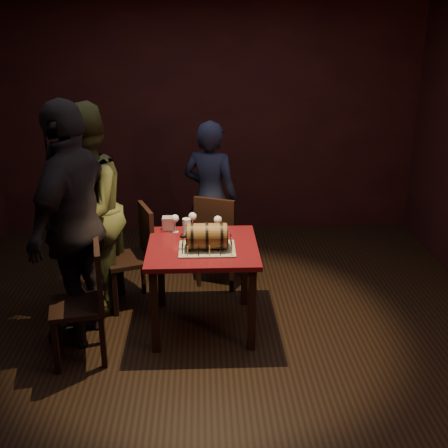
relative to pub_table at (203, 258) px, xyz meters
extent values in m
plane|color=black|center=(0.09, -0.10, -0.64)|extent=(5.00, 5.00, 0.00)
cube|color=black|center=(0.09, 2.40, 0.76)|extent=(5.00, 0.04, 2.80)
cube|color=black|center=(0.09, -2.60, 0.76)|extent=(5.00, 0.04, 2.80)
cube|color=#4E0D12|center=(0.00, 0.00, 0.09)|extent=(0.90, 0.90, 0.04)
cube|color=black|center=(-0.38, -0.38, -0.29)|extent=(0.06, 0.06, 0.71)
cube|color=black|center=(0.38, -0.38, -0.29)|extent=(0.06, 0.06, 0.71)
cube|color=black|center=(-0.38, 0.38, -0.29)|extent=(0.06, 0.06, 0.71)
cube|color=black|center=(0.38, 0.38, -0.29)|extent=(0.06, 0.06, 0.71)
cube|color=gray|center=(0.04, -0.09, 0.12)|extent=(0.45, 0.35, 0.01)
cylinder|color=brown|center=(0.04, -0.09, 0.23)|extent=(0.31, 0.21, 0.21)
cylinder|color=black|center=(-0.08, -0.09, 0.23)|extent=(0.02, 0.23, 0.23)
cylinder|color=black|center=(0.04, -0.09, 0.23)|extent=(0.02, 0.23, 0.23)
cylinder|color=black|center=(0.15, -0.09, 0.23)|extent=(0.02, 0.23, 0.23)
cylinder|color=black|center=(-0.12, -0.09, 0.23)|extent=(0.01, 0.20, 0.20)
cylinder|color=black|center=(0.20, -0.09, 0.23)|extent=(0.01, 0.20, 0.20)
cylinder|color=black|center=(-0.15, -0.09, 0.23)|extent=(0.04, 0.02, 0.02)
sphere|color=black|center=(-0.17, -0.09, 0.23)|extent=(0.03, 0.03, 0.03)
cylinder|color=#F9ED95|center=(-0.12, -0.24, 0.16)|extent=(0.01, 0.01, 0.08)
cylinder|color=black|center=(-0.12, -0.24, 0.21)|extent=(0.00, 0.00, 0.01)
cylinder|color=black|center=(-0.03, -0.24, 0.16)|extent=(0.01, 0.01, 0.08)
cylinder|color=black|center=(-0.03, -0.24, 0.21)|extent=(0.00, 0.00, 0.01)
cylinder|color=#F9ED95|center=(0.05, -0.24, 0.16)|extent=(0.01, 0.01, 0.08)
cylinder|color=black|center=(0.05, -0.24, 0.21)|extent=(0.00, 0.00, 0.01)
cylinder|color=black|center=(0.14, -0.24, 0.16)|extent=(0.01, 0.01, 0.08)
cylinder|color=black|center=(0.14, -0.24, 0.21)|extent=(0.00, 0.00, 0.01)
cylinder|color=#F9ED95|center=(0.22, -0.24, 0.16)|extent=(0.01, 0.01, 0.08)
cylinder|color=black|center=(0.22, -0.24, 0.21)|extent=(0.00, 0.00, 0.01)
cylinder|color=black|center=(0.23, -0.16, 0.16)|extent=(0.01, 0.01, 0.08)
cylinder|color=black|center=(0.23, -0.16, 0.21)|extent=(0.00, 0.00, 0.01)
cylinder|color=#F9ED95|center=(0.23, -0.08, 0.16)|extent=(0.01, 0.01, 0.08)
cylinder|color=black|center=(0.23, -0.08, 0.21)|extent=(0.00, 0.00, 0.01)
cylinder|color=black|center=(0.23, 0.01, 0.16)|extent=(0.01, 0.01, 0.08)
cylinder|color=black|center=(0.23, 0.01, 0.21)|extent=(0.00, 0.00, 0.01)
cylinder|color=#F9ED95|center=(0.19, 0.05, 0.16)|extent=(0.01, 0.01, 0.08)
cylinder|color=black|center=(0.19, 0.05, 0.21)|extent=(0.00, 0.00, 0.01)
cylinder|color=black|center=(0.10, 0.05, 0.16)|extent=(0.01, 0.01, 0.08)
cylinder|color=black|center=(0.10, 0.05, 0.21)|extent=(0.00, 0.00, 0.01)
cylinder|color=#F9ED95|center=(0.02, 0.05, 0.16)|extent=(0.01, 0.01, 0.08)
cylinder|color=black|center=(0.02, 0.05, 0.21)|extent=(0.00, 0.00, 0.01)
cylinder|color=black|center=(-0.07, 0.05, 0.16)|extent=(0.01, 0.01, 0.08)
cylinder|color=black|center=(-0.07, 0.05, 0.21)|extent=(0.00, 0.00, 0.01)
cylinder|color=#F9ED95|center=(-0.15, 0.05, 0.16)|extent=(0.01, 0.01, 0.08)
cylinder|color=black|center=(-0.15, 0.05, 0.21)|extent=(0.00, 0.00, 0.01)
cylinder|color=black|center=(-0.16, -0.03, 0.16)|extent=(0.01, 0.01, 0.08)
cylinder|color=black|center=(-0.16, -0.03, 0.21)|extent=(0.00, 0.00, 0.01)
cylinder|color=#F9ED95|center=(-0.16, -0.11, 0.16)|extent=(0.01, 0.01, 0.08)
cylinder|color=black|center=(-0.16, -0.11, 0.21)|extent=(0.00, 0.00, 0.01)
cylinder|color=black|center=(-0.16, -0.20, 0.16)|extent=(0.01, 0.01, 0.08)
cylinder|color=black|center=(-0.16, -0.20, 0.21)|extent=(0.00, 0.00, 0.01)
cylinder|color=silver|center=(-0.24, 0.31, 0.11)|extent=(0.06, 0.06, 0.01)
cylinder|color=silver|center=(-0.24, 0.31, 0.16)|extent=(0.01, 0.01, 0.09)
sphere|color=silver|center=(-0.24, 0.31, 0.23)|extent=(0.07, 0.07, 0.07)
sphere|color=#591114|center=(-0.24, 0.31, 0.23)|extent=(0.05, 0.05, 0.05)
cylinder|color=silver|center=(-0.08, 0.36, 0.11)|extent=(0.06, 0.06, 0.01)
cylinder|color=silver|center=(-0.08, 0.36, 0.16)|extent=(0.01, 0.01, 0.09)
sphere|color=silver|center=(-0.08, 0.36, 0.23)|extent=(0.07, 0.07, 0.07)
cylinder|color=silver|center=(0.13, 0.26, 0.11)|extent=(0.06, 0.06, 0.01)
cylinder|color=silver|center=(0.13, 0.26, 0.16)|extent=(0.01, 0.01, 0.09)
sphere|color=silver|center=(0.13, 0.26, 0.23)|extent=(0.07, 0.07, 0.07)
sphere|color=#BF594C|center=(0.13, 0.26, 0.23)|extent=(0.05, 0.05, 0.05)
cylinder|color=silver|center=(-0.13, 0.23, 0.18)|extent=(0.07, 0.07, 0.15)
cylinder|color=#9E5414|center=(-0.13, 0.23, 0.17)|extent=(0.06, 0.06, 0.11)
cylinder|color=white|center=(-0.13, 0.23, 0.23)|extent=(0.06, 0.06, 0.02)
cube|color=black|center=(0.18, 0.85, -0.19)|extent=(0.52, 0.52, 0.04)
cube|color=black|center=(0.40, 0.95, -0.43)|extent=(0.04, 0.04, 0.43)
cube|color=black|center=(0.09, 1.08, -0.43)|extent=(0.04, 0.04, 0.43)
cube|color=black|center=(0.28, 0.63, -0.43)|extent=(0.04, 0.04, 0.43)
cube|color=black|center=(-0.04, 0.76, -0.43)|extent=(0.04, 0.04, 0.43)
cube|color=black|center=(0.11, 0.69, 0.06)|extent=(0.39, 0.19, 0.46)
cube|color=black|center=(-0.67, 0.42, -0.19)|extent=(0.51, 0.51, 0.04)
cube|color=black|center=(-0.89, 0.52, -0.43)|extent=(0.04, 0.04, 0.43)
cube|color=black|center=(-0.77, 0.20, -0.43)|extent=(0.04, 0.04, 0.43)
cube|color=black|center=(-0.57, 0.64, -0.43)|extent=(0.04, 0.04, 0.43)
cube|color=black|center=(-0.45, 0.32, -0.43)|extent=(0.04, 0.04, 0.43)
cube|color=black|center=(-0.50, 0.48, 0.06)|extent=(0.17, 0.39, 0.46)
cube|color=black|center=(-0.96, -0.45, -0.19)|extent=(0.47, 0.47, 0.04)
cube|color=black|center=(-1.15, -0.32, -0.43)|extent=(0.04, 0.04, 0.43)
cube|color=black|center=(-1.09, -0.65, -0.43)|extent=(0.04, 0.04, 0.43)
cube|color=black|center=(-0.82, -0.25, -0.43)|extent=(0.04, 0.04, 0.43)
cube|color=black|center=(-0.76, -0.59, -0.43)|extent=(0.04, 0.04, 0.43)
cube|color=black|center=(-0.78, -0.42, 0.06)|extent=(0.12, 0.40, 0.46)
imported|color=#1C1F38|center=(0.09, 1.19, 0.14)|extent=(0.67, 0.57, 1.57)
imported|color=#3E3F1F|center=(-1.01, 0.34, 0.29)|extent=(0.79, 0.97, 1.87)
imported|color=black|center=(-1.00, -0.10, 0.34)|extent=(0.83, 1.24, 1.96)
camera|label=1|loc=(0.00, -4.25, 1.87)|focal=45.00mm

